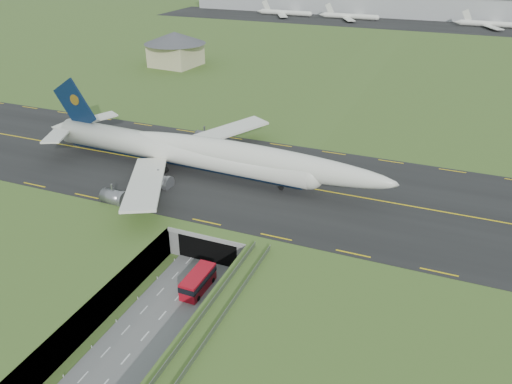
% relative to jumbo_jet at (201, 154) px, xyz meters
% --- Properties ---
extents(ground, '(900.00, 900.00, 0.00)m').
position_rel_jumbo_jet_xyz_m(ground, '(12.80, -30.72, -11.12)').
color(ground, '#486327').
rests_on(ground, ground).
extents(airfield_deck, '(800.00, 800.00, 6.00)m').
position_rel_jumbo_jet_xyz_m(airfield_deck, '(12.80, -30.72, -8.12)').
color(airfield_deck, gray).
rests_on(airfield_deck, ground).
extents(trench_road, '(12.00, 75.00, 0.20)m').
position_rel_jumbo_jet_xyz_m(trench_road, '(12.80, -38.22, -11.02)').
color(trench_road, slate).
rests_on(trench_road, ground).
extents(taxiway, '(800.00, 44.00, 0.18)m').
position_rel_jumbo_jet_xyz_m(taxiway, '(12.80, 2.28, -5.03)').
color(taxiway, black).
rests_on(taxiway, airfield_deck).
extents(tunnel_portal, '(17.00, 22.30, 6.00)m').
position_rel_jumbo_jet_xyz_m(tunnel_portal, '(12.80, -14.01, -7.78)').
color(tunnel_portal, gray).
rests_on(tunnel_portal, ground).
extents(guideway, '(3.00, 53.00, 7.05)m').
position_rel_jumbo_jet_xyz_m(guideway, '(23.80, -49.83, -5.80)').
color(guideway, '#A8A8A3').
rests_on(guideway, ground).
extents(jumbo_jet, '(87.78, 57.62, 19.07)m').
position_rel_jumbo_jet_xyz_m(jumbo_jet, '(0.00, 0.00, 0.00)').
color(jumbo_jet, white).
rests_on(jumbo_jet, ground).
extents(shuttle_tram, '(3.22, 8.17, 3.30)m').
position_rel_jumbo_jet_xyz_m(shuttle_tram, '(14.98, -30.57, -9.31)').
color(shuttle_tram, '#AE0B19').
rests_on(shuttle_tram, ground).
extents(service_building, '(27.41, 27.41, 13.74)m').
position_rel_jumbo_jet_xyz_m(service_building, '(-59.33, 90.68, 3.02)').
color(service_building, '#C6BD8F').
rests_on(service_building, ground).
extents(cargo_terminal, '(320.00, 67.00, 15.60)m').
position_rel_jumbo_jet_xyz_m(cargo_terminal, '(12.61, 268.69, 2.84)').
color(cargo_terminal, '#B2B2B2').
rests_on(cargo_terminal, ground).
extents(distant_hills, '(700.00, 91.00, 60.00)m').
position_rel_jumbo_jet_xyz_m(distant_hills, '(77.18, 399.28, -15.12)').
color(distant_hills, '#556663').
rests_on(distant_hills, ground).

